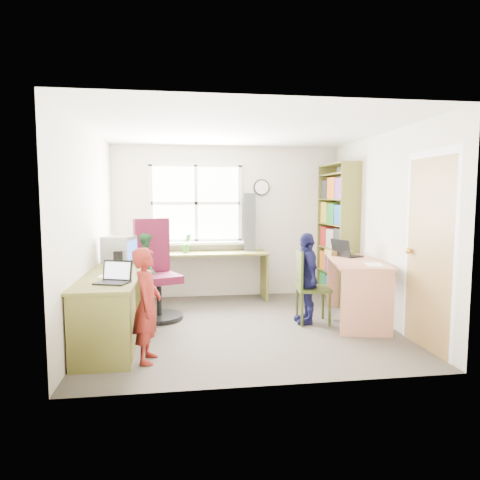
{
  "coord_description": "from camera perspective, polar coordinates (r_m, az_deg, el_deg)",
  "views": [
    {
      "loc": [
        -0.75,
        -5.11,
        1.59
      ],
      "look_at": [
        0.0,
        0.25,
        1.05
      ],
      "focal_mm": 32.0,
      "sensor_mm": 36.0,
      "label": 1
    }
  ],
  "objects": [
    {
      "name": "paper_a",
      "position": [
        4.86,
        -16.79,
        -4.49
      ],
      "size": [
        0.26,
        0.34,
        0.0
      ],
      "rotation": [
        0.0,
        0.0,
        -0.15
      ],
      "color": "white",
      "rests_on": "l_desk"
    },
    {
      "name": "person_navy",
      "position": [
        5.49,
        8.85,
        -5.03
      ],
      "size": [
        0.3,
        0.68,
        1.15
      ],
      "primitive_type": "imported",
      "rotation": [
        0.0,
        0.0,
        -1.6
      ],
      "color": "#141641",
      "rests_on": "ground"
    },
    {
      "name": "person_green",
      "position": [
        5.89,
        -12.52,
        -4.41
      ],
      "size": [
        0.5,
        0.6,
        1.14
      ],
      "primitive_type": "imported",
      "rotation": [
        0.0,
        0.0,
        1.69
      ],
      "color": "#28662F",
      "rests_on": "ground"
    },
    {
      "name": "l_desk",
      "position": [
        4.99,
        -14.27,
        -7.62
      ],
      "size": [
        2.38,
        2.95,
        0.75
      ],
      "color": "brown",
      "rests_on": "ground"
    },
    {
      "name": "swivel_chair",
      "position": [
        5.75,
        -11.11,
        -4.72
      ],
      "size": [
        0.8,
        0.8,
        1.31
      ],
      "rotation": [
        0.0,
        0.0,
        0.41
      ],
      "color": "black",
      "rests_on": "ground"
    },
    {
      "name": "wooden_chair",
      "position": [
        5.49,
        9.02,
        -5.81
      ],
      "size": [
        0.43,
        0.43,
        0.93
      ],
      "rotation": [
        0.0,
        0.0,
        -0.09
      ],
      "color": "#313D14",
      "rests_on": "ground"
    },
    {
      "name": "crt_monitor",
      "position": [
        5.64,
        -15.8,
        -1.27
      ],
      "size": [
        0.44,
        0.41,
        0.35
      ],
      "rotation": [
        0.0,
        0.0,
        -0.31
      ],
      "color": "gray",
      "rests_on": "l_desk"
    },
    {
      "name": "room",
      "position": [
        5.28,
        0.35,
        1.65
      ],
      "size": [
        3.64,
        3.44,
        2.44
      ],
      "color": "#403A32",
      "rests_on": "ground"
    },
    {
      "name": "right_desk",
      "position": [
        5.71,
        15.3,
        -4.73
      ],
      "size": [
        0.93,
        1.48,
        0.79
      ],
      "rotation": [
        0.0,
        0.0,
        -0.23
      ],
      "color": "tan",
      "rests_on": "ground"
    },
    {
      "name": "laptop_right",
      "position": [
        5.95,
        13.8,
        -1.62
      ],
      "size": [
        0.39,
        0.43,
        0.24
      ],
      "rotation": [
        0.0,
        0.0,
        1.94
      ],
      "color": "black",
      "rests_on": "right_desk"
    },
    {
      "name": "bookshelf",
      "position": [
        6.77,
        12.84,
        0.57
      ],
      "size": [
        0.3,
        1.02,
        2.1
      ],
      "color": "brown",
      "rests_on": "ground"
    },
    {
      "name": "cd_tower",
      "position": [
        6.72,
        1.33,
        2.39
      ],
      "size": [
        0.21,
        0.19,
        0.91
      ],
      "rotation": [
        0.0,
        0.0,
        -0.17
      ],
      "color": "black",
      "rests_on": "l_desk"
    },
    {
      "name": "paper_b",
      "position": [
        5.33,
        17.46,
        -3.14
      ],
      "size": [
        0.24,
        0.31,
        0.0
      ],
      "rotation": [
        0.0,
        0.0,
        -0.2
      ],
      "color": "white",
      "rests_on": "right_desk"
    },
    {
      "name": "speaker_b",
      "position": [
        6.05,
        -15.19,
        -1.67
      ],
      "size": [
        0.1,
        0.1,
        0.17
      ],
      "rotation": [
        0.0,
        0.0,
        -0.17
      ],
      "color": "black",
      "rests_on": "l_desk"
    },
    {
      "name": "speaker_a",
      "position": [
        5.46,
        -15.9,
        -2.4
      ],
      "size": [
        0.11,
        0.11,
        0.19
      ],
      "rotation": [
        0.0,
        0.0,
        -0.27
      ],
      "color": "black",
      "rests_on": "l_desk"
    },
    {
      "name": "laptop_left",
      "position": [
        4.42,
        -16.42,
        -4.83
      ],
      "size": [
        0.38,
        0.35,
        0.21
      ],
      "rotation": [
        0.0,
        0.0,
        -0.34
      ],
      "color": "black",
      "rests_on": "l_desk"
    },
    {
      "name": "game_box",
      "position": [
        6.13,
        13.07,
        -1.61
      ],
      "size": [
        0.34,
        0.34,
        0.06
      ],
      "rotation": [
        0.0,
        0.0,
        -0.05
      ],
      "color": "red",
      "rests_on": "right_desk"
    },
    {
      "name": "potted_plant",
      "position": [
        6.59,
        -7.14,
        -0.42
      ],
      "size": [
        0.19,
        0.17,
        0.29
      ],
      "primitive_type": "imported",
      "rotation": [
        0.0,
        0.0,
        0.28
      ],
      "color": "#357F32",
      "rests_on": "l_desk"
    },
    {
      "name": "person_red",
      "position": [
        4.26,
        -12.3,
        -8.46
      ],
      "size": [
        0.3,
        0.43,
        1.12
      ],
      "primitive_type": "imported",
      "rotation": [
        0.0,
        0.0,
        1.48
      ],
      "color": "maroon",
      "rests_on": "ground"
    }
  ]
}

